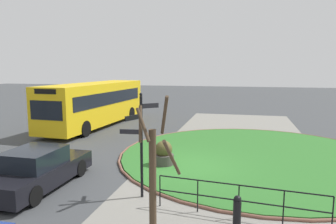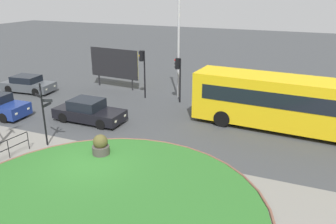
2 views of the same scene
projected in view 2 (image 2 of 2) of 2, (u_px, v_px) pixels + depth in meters
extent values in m
plane|color=#3D3F42|center=(91.00, 164.00, 16.38)|extent=(120.00, 120.00, 0.00)
cube|color=gray|center=(63.00, 185.00, 14.60)|extent=(32.00, 7.91, 0.02)
cylinder|color=#2D6B28|center=(99.00, 209.00, 12.95)|extent=(12.71, 12.71, 0.10)
torus|color=brown|center=(99.00, 209.00, 12.95)|extent=(13.02, 13.02, 0.11)
cylinder|color=black|center=(44.00, 116.00, 17.80)|extent=(0.09, 0.09, 3.33)
sphere|color=black|center=(40.00, 84.00, 17.22)|extent=(0.10, 0.10, 0.10)
cube|color=black|center=(40.00, 93.00, 17.06)|extent=(0.40, 0.45, 0.15)
cube|color=black|center=(38.00, 96.00, 17.71)|extent=(0.64, 0.30, 0.15)
cube|color=black|center=(47.00, 101.00, 17.50)|extent=(0.49, 0.21, 0.15)
cube|color=black|center=(47.00, 105.00, 17.97)|extent=(0.09, 0.66, 0.15)
cylinder|color=black|center=(28.00, 141.00, 17.75)|extent=(0.04, 0.04, 0.99)
cylinder|color=black|center=(9.00, 149.00, 16.78)|extent=(0.04, 0.04, 0.99)
cube|color=yellow|center=(287.00, 102.00, 19.86)|extent=(11.03, 3.25, 2.85)
cube|color=black|center=(285.00, 102.00, 18.63)|extent=(9.57, 0.62, 0.88)
cube|color=black|center=(291.00, 90.00, 20.82)|extent=(9.57, 0.62, 0.88)
cube|color=black|center=(200.00, 88.00, 22.11)|extent=(0.15, 2.11, 1.10)
cube|color=black|center=(200.00, 72.00, 21.75)|extent=(0.11, 1.41, 0.28)
cylinder|color=black|center=(222.00, 119.00, 20.73)|extent=(1.02, 0.36, 1.00)
cylinder|color=black|center=(233.00, 107.00, 22.73)|extent=(1.02, 0.36, 1.00)
cube|color=#474C51|center=(29.00, 86.00, 27.70)|extent=(4.28, 2.12, 0.63)
cube|color=black|center=(26.00, 79.00, 27.55)|extent=(2.17, 1.73, 0.51)
cube|color=#EAEACC|center=(55.00, 86.00, 27.56)|extent=(0.04, 0.20, 0.12)
cube|color=#EAEACC|center=(47.00, 89.00, 26.62)|extent=(0.04, 0.20, 0.12)
cylinder|color=black|center=(49.00, 87.00, 28.11)|extent=(0.66, 0.28, 0.64)
cylinder|color=black|center=(36.00, 92.00, 26.67)|extent=(0.66, 0.28, 0.64)
cylinder|color=black|center=(23.00, 84.00, 28.84)|extent=(0.66, 0.28, 0.64)
cylinder|color=black|center=(9.00, 89.00, 27.41)|extent=(0.66, 0.28, 0.64)
cube|color=black|center=(90.00, 114.00, 21.53)|extent=(4.49, 1.86, 0.64)
cube|color=black|center=(86.00, 104.00, 21.39)|extent=(1.95, 1.62, 0.61)
cube|color=#EAEACC|center=(125.00, 116.00, 21.15)|extent=(0.02, 0.20, 0.12)
cube|color=#EAEACC|center=(116.00, 121.00, 20.21)|extent=(0.02, 0.20, 0.12)
cylinder|color=black|center=(116.00, 115.00, 21.79)|extent=(0.64, 0.23, 0.64)
cylinder|color=black|center=(101.00, 124.00, 20.36)|extent=(0.64, 0.23, 0.64)
cylinder|color=black|center=(80.00, 109.00, 22.83)|extent=(0.64, 0.23, 0.64)
cylinder|color=black|center=(63.00, 118.00, 21.40)|extent=(0.64, 0.23, 0.64)
cube|color=#EAEACC|center=(28.00, 109.00, 22.17)|extent=(0.03, 0.20, 0.12)
cube|color=#EAEACC|center=(16.00, 114.00, 21.24)|extent=(0.03, 0.20, 0.12)
cylinder|color=black|center=(22.00, 110.00, 22.76)|extent=(0.65, 0.25, 0.64)
cylinder|color=black|center=(4.00, 118.00, 21.36)|extent=(0.65, 0.25, 0.64)
cylinder|color=black|center=(145.00, 75.00, 25.78)|extent=(0.11, 0.11, 3.61)
cube|color=black|center=(141.00, 56.00, 25.34)|extent=(0.31, 0.31, 0.78)
sphere|color=black|center=(139.00, 53.00, 25.28)|extent=(0.16, 0.16, 0.16)
sphere|color=#F2A519|center=(140.00, 56.00, 25.36)|extent=(0.16, 0.16, 0.16)
sphere|color=black|center=(140.00, 59.00, 25.44)|extent=(0.16, 0.16, 0.16)
cylinder|color=black|center=(180.00, 81.00, 24.78)|extent=(0.11, 0.11, 3.26)
cube|color=black|center=(177.00, 64.00, 24.42)|extent=(0.29, 0.29, 0.78)
sphere|color=red|center=(175.00, 60.00, 24.38)|extent=(0.16, 0.16, 0.16)
sphere|color=black|center=(175.00, 63.00, 24.46)|extent=(0.16, 0.16, 0.16)
sphere|color=black|center=(175.00, 67.00, 24.54)|extent=(0.16, 0.16, 0.16)
cylinder|color=#B7B7BC|center=(179.00, 45.00, 25.09)|extent=(0.16, 0.16, 8.05)
cylinder|color=black|center=(99.00, 73.00, 29.40)|extent=(0.12, 0.12, 2.10)
cylinder|color=black|center=(132.00, 78.00, 27.94)|extent=(0.12, 0.12, 2.10)
cube|color=yellow|center=(114.00, 63.00, 28.31)|extent=(4.52, 0.47, 2.32)
cube|color=black|center=(114.00, 63.00, 28.26)|extent=(4.62, 0.39, 2.42)
cylinder|color=#47423D|center=(101.00, 151.00, 17.15)|extent=(0.86, 0.86, 0.53)
sphere|color=#4C4723|center=(100.00, 142.00, 16.98)|extent=(0.73, 0.73, 0.73)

